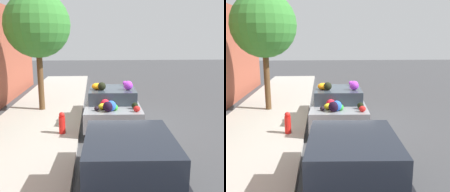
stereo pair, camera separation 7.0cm
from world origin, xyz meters
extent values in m
plane|color=#424244|center=(0.00, 0.00, 0.00)|extent=(60.00, 60.00, 0.00)
cube|color=#B2ADA3|center=(0.00, 2.70, 0.07)|extent=(24.00, 3.20, 0.14)
cylinder|color=brown|center=(1.69, 2.83, 1.44)|extent=(0.24, 0.24, 2.59)
sphere|color=#388433|center=(1.69, 2.83, 3.66)|extent=(2.65, 2.65, 2.65)
cylinder|color=red|center=(-1.34, 1.63, 0.42)|extent=(0.20, 0.20, 0.55)
sphere|color=red|center=(-1.34, 1.63, 0.75)|extent=(0.18, 0.18, 0.18)
cube|color=gray|center=(0.00, -0.06, 0.60)|extent=(4.02, 2.01, 0.63)
cube|color=#333D47|center=(-0.16, -0.06, 1.14)|extent=(1.84, 1.69, 0.45)
cylinder|color=black|center=(1.26, 0.74, 0.28)|extent=(0.57, 0.20, 0.56)
cylinder|color=black|center=(1.19, -0.96, 0.28)|extent=(0.57, 0.20, 0.56)
cylinder|color=black|center=(-1.19, 0.84, 0.28)|extent=(0.57, 0.20, 0.56)
cylinder|color=black|center=(-1.26, -0.86, 0.28)|extent=(0.57, 0.20, 0.56)
sphere|color=black|center=(-0.50, 0.32, 1.50)|extent=(0.31, 0.31, 0.28)
ellipsoid|color=yellow|center=(-1.36, 0.32, 1.01)|extent=(0.25, 0.33, 0.20)
sphere|color=purple|center=(-0.50, -0.59, 1.52)|extent=(0.44, 0.44, 0.31)
sphere|color=blue|center=(1.41, -0.75, 1.04)|extent=(0.34, 0.34, 0.26)
ellipsoid|color=green|center=(-1.47, -0.05, 1.00)|extent=(0.27, 0.20, 0.19)
ellipsoid|color=black|center=(-1.36, 0.33, 0.96)|extent=(0.16, 0.15, 0.09)
sphere|color=red|center=(-1.25, 0.24, 1.06)|extent=(0.41, 0.41, 0.30)
ellipsoid|color=purple|center=(0.45, -0.59, 1.45)|extent=(0.22, 0.20, 0.16)
ellipsoid|color=pink|center=(0.95, -0.11, 0.97)|extent=(0.32, 0.32, 0.12)
ellipsoid|color=blue|center=(0.91, -0.74, 1.01)|extent=(0.42, 0.39, 0.19)
ellipsoid|color=yellow|center=(1.17, 0.30, 1.07)|extent=(0.47, 0.48, 0.32)
ellipsoid|color=red|center=(-1.70, -0.70, 1.00)|extent=(0.19, 0.23, 0.19)
sphere|color=black|center=(-1.50, 0.53, 0.98)|extent=(0.19, 0.19, 0.14)
sphere|color=blue|center=(-1.55, 0.08, 1.07)|extent=(0.34, 0.34, 0.33)
sphere|color=white|center=(1.26, -0.82, 1.06)|extent=(0.41, 0.41, 0.31)
ellipsoid|color=pink|center=(1.26, -0.85, 0.95)|extent=(0.22, 0.23, 0.09)
sphere|color=black|center=(-1.62, 0.18, 1.07)|extent=(0.45, 0.45, 0.32)
sphere|color=black|center=(-1.35, -0.70, 1.01)|extent=(0.21, 0.21, 0.21)
ellipsoid|color=orange|center=(-0.35, 0.49, 1.48)|extent=(0.53, 0.52, 0.23)
cube|color=black|center=(-5.09, 0.01, 0.62)|extent=(4.13, 1.88, 0.68)
cube|color=#1E232D|center=(-5.26, 0.02, 1.23)|extent=(1.89, 1.58, 0.53)
cylinder|color=black|center=(-3.80, 0.73, 0.28)|extent=(0.57, 0.21, 0.57)
cylinder|color=black|center=(-3.87, -0.83, 0.28)|extent=(0.57, 0.21, 0.57)
camera|label=1|loc=(-9.37, 0.60, 3.09)|focal=42.00mm
camera|label=2|loc=(-9.38, 0.53, 3.09)|focal=42.00mm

